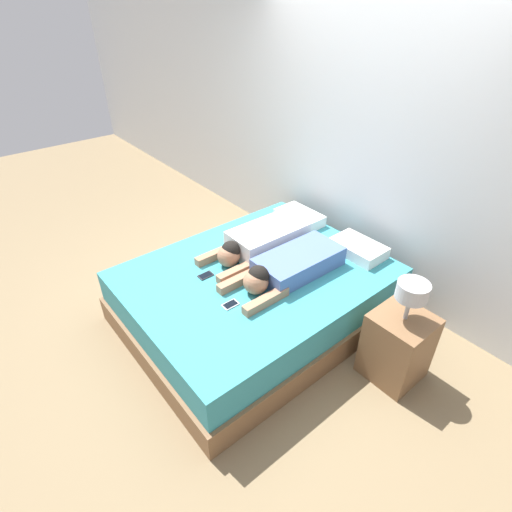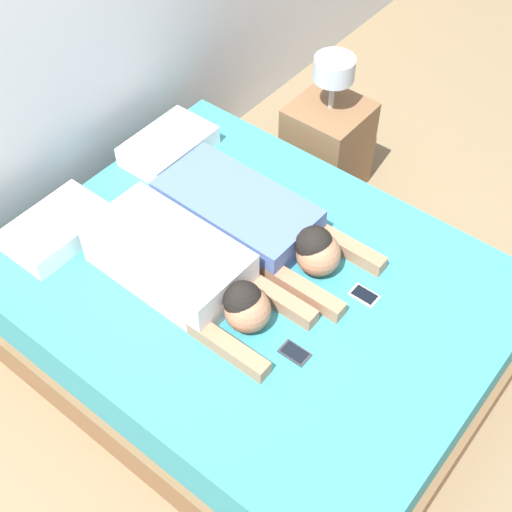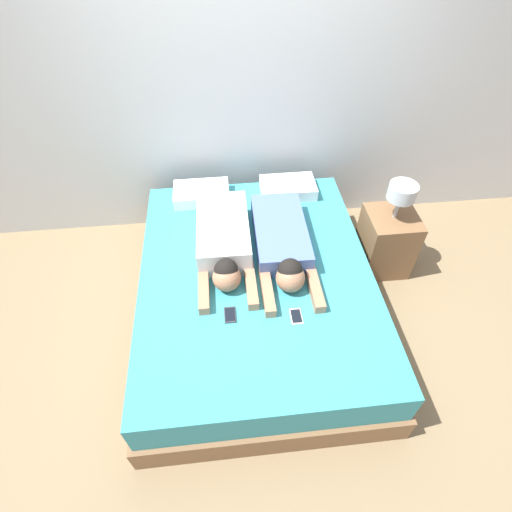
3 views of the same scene
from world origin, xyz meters
TOP-DOWN VIEW (x-y plane):
  - ground_plane at (0.00, 0.00)m, footprint 12.00×12.00m
  - wall_back at (0.00, 1.22)m, footprint 12.00×0.06m
  - bed at (0.00, 0.00)m, footprint 1.70×2.14m
  - pillow_head_left at (-0.37, 0.87)m, footprint 0.46×0.29m
  - pillow_head_right at (0.37, 0.87)m, footprint 0.46×0.29m
  - person_left at (-0.21, 0.22)m, footprint 0.39×1.01m
  - person_right at (0.21, 0.16)m, footprint 0.39×1.07m
  - cell_phone_left at (-0.21, -0.37)m, footprint 0.07×0.12m
  - cell_phone_right at (0.21, -0.42)m, footprint 0.07×0.12m
  - nightstand at (1.15, 0.40)m, footprint 0.40×0.40m

SIDE VIEW (x-z plane):
  - ground_plane at x=0.00m, z-range 0.00..0.00m
  - bed at x=0.00m, z-range 0.00..0.51m
  - nightstand at x=1.15m, z-range -0.12..0.75m
  - cell_phone_left at x=-0.21m, z-range 0.51..0.52m
  - cell_phone_right at x=0.21m, z-range 0.51..0.52m
  - pillow_head_left at x=-0.37m, z-range 0.51..0.61m
  - pillow_head_right at x=0.37m, z-range 0.51..0.61m
  - person_right at x=0.21m, z-range 0.48..0.71m
  - person_left at x=-0.21m, z-range 0.50..0.72m
  - wall_back at x=0.00m, z-range 0.00..2.60m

